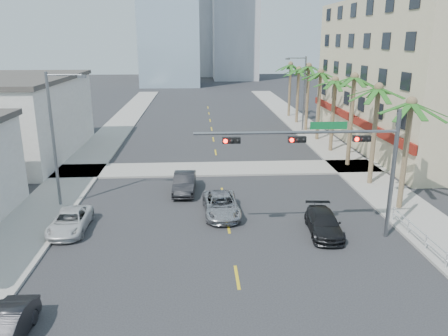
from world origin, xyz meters
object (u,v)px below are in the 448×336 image
car_parked_mid (5,329)px  car_lane_center (221,205)px  car_parked_far (70,221)px  car_lane_right (324,223)px  car_lane_left (184,183)px  traffic_signal_mast (338,153)px

car_parked_mid → car_lane_center: bearing=54.8°
car_lane_center → car_parked_mid: bearing=-128.7°
car_parked_far → car_lane_right: (14.90, -1.27, 0.03)m
car_lane_left → car_lane_right: 11.33m
car_parked_far → car_lane_right: size_ratio=0.99×
traffic_signal_mast → car_lane_center: traffic_signal_mast is taller
traffic_signal_mast → car_parked_far: 15.94m
traffic_signal_mast → car_parked_far: size_ratio=2.56×
car_parked_far → car_lane_right: 14.95m
car_lane_left → car_parked_mid: bearing=-108.3°
traffic_signal_mast → car_parked_mid: size_ratio=2.92×
car_parked_far → car_lane_left: (6.59, 6.42, 0.12)m
car_parked_far → car_lane_left: size_ratio=0.99×
traffic_signal_mast → car_lane_left: traffic_signal_mast is taller
traffic_signal_mast → car_lane_left: size_ratio=2.52×
car_lane_left → car_parked_far: bearing=-133.4°
car_lane_left → car_lane_right: bearing=-40.4°
traffic_signal_mast → car_lane_left: 12.75m
traffic_signal_mast → car_lane_center: bearing=147.6°
car_parked_far → car_lane_left: car_lane_left is taller
car_parked_far → car_lane_center: (9.07, 1.94, 0.06)m
traffic_signal_mast → car_parked_far: traffic_signal_mast is taller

